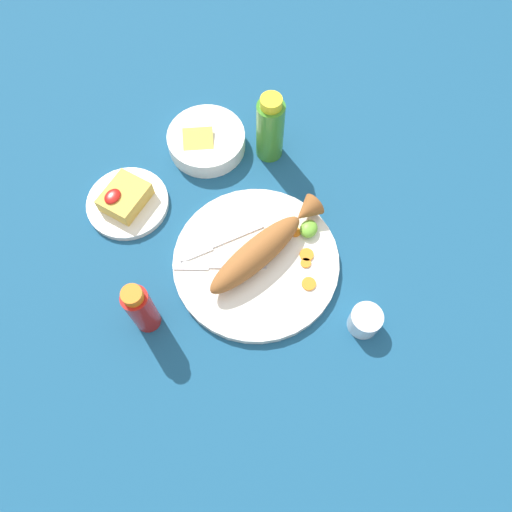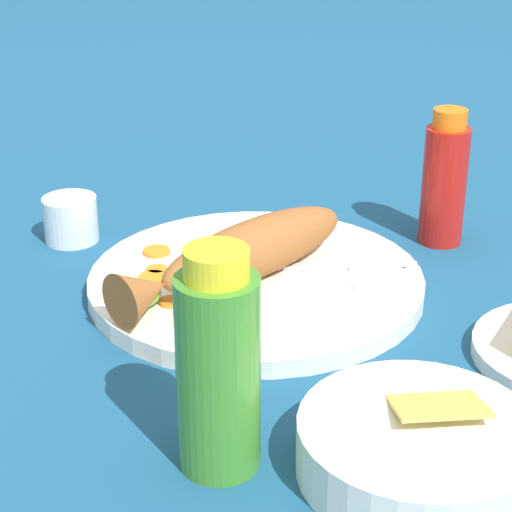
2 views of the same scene
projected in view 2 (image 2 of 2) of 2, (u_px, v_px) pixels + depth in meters
ground_plane at (256, 290)px, 0.93m from camera, size 4.00×4.00×0.00m
main_plate at (256, 282)px, 0.93m from camera, size 0.33×0.33×0.02m
fried_fish at (241, 254)px, 0.90m from camera, size 0.29×0.14×0.06m
fork_near at (339, 266)px, 0.94m from camera, size 0.10×0.17×0.00m
fork_far at (341, 287)px, 0.89m from camera, size 0.16×0.12×0.00m
carrot_slice_near at (156, 251)px, 0.97m from camera, size 0.03×0.03×0.00m
carrot_slice_mid at (157, 270)px, 0.93m from camera, size 0.02×0.02×0.00m
carrot_slice_far at (153, 278)px, 0.91m from camera, size 0.03×0.03×0.00m
carrot_slice_extra at (171, 302)px, 0.86m from camera, size 0.02×0.02×0.00m
lime_wedge_main at (141, 294)px, 0.86m from camera, size 0.04×0.04×0.02m
hot_sauce_bottle_red at (444, 181)px, 1.01m from camera, size 0.05×0.05×0.15m
hot_sauce_bottle_green at (218, 367)px, 0.64m from camera, size 0.06×0.06×0.17m
salt_cup at (71, 222)px, 1.04m from camera, size 0.06×0.06×0.05m
guacamole_bowl at (417, 444)px, 0.66m from camera, size 0.17×0.17×0.05m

